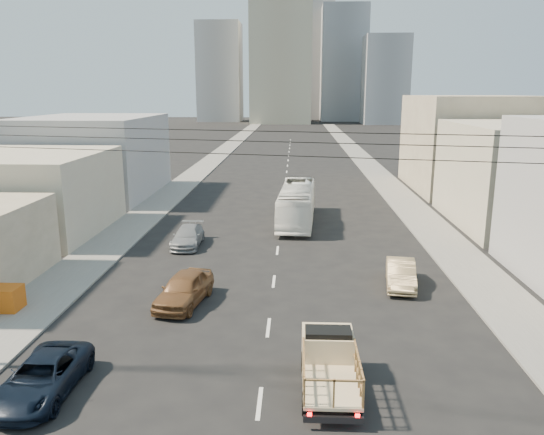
# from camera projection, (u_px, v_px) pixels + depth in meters

# --- Properties ---
(sidewalk_left) EXTENTS (3.50, 180.00, 0.12)m
(sidewalk_left) POSITION_uv_depth(u_px,v_px,m) (215.00, 158.00, 84.77)
(sidewalk_left) COLOR slate
(sidewalk_left) RESTS_ON ground
(sidewalk_right) EXTENTS (3.50, 180.00, 0.12)m
(sidewalk_right) POSITION_uv_depth(u_px,v_px,m) (362.00, 159.00, 83.76)
(sidewalk_right) COLOR slate
(sidewalk_right) RESTS_ON ground
(lane_dashes) EXTENTS (0.15, 104.00, 0.01)m
(lane_dashes) POSITION_uv_depth(u_px,v_px,m) (286.00, 175.00, 67.75)
(lane_dashes) COLOR silver
(lane_dashes) RESTS_ON ground
(flatbed_pickup) EXTENTS (1.95, 4.41, 1.90)m
(flatbed_pickup) POSITION_uv_depth(u_px,v_px,m) (329.00, 361.00, 18.84)
(flatbed_pickup) COLOR beige
(flatbed_pickup) RESTS_ON ground
(navy_pickup) EXTENTS (2.22, 4.77, 1.32)m
(navy_pickup) POSITION_uv_depth(u_px,v_px,m) (42.00, 377.00, 18.61)
(navy_pickup) COLOR black
(navy_pickup) RESTS_ON ground
(city_bus) EXTENTS (3.23, 11.31, 3.12)m
(city_bus) POSITION_uv_depth(u_px,v_px,m) (297.00, 204.00, 43.07)
(city_bus) COLOR white
(city_bus) RESTS_ON ground
(sedan_brown) EXTENTS (2.69, 4.96, 1.60)m
(sedan_brown) POSITION_uv_depth(u_px,v_px,m) (184.00, 289.00, 26.52)
(sedan_brown) COLOR brown
(sedan_brown) RESTS_ON ground
(sedan_tan) EXTENTS (2.08, 4.46, 1.41)m
(sedan_tan) POSITION_uv_depth(u_px,v_px,m) (401.00, 274.00, 28.99)
(sedan_tan) COLOR tan
(sedan_tan) RESTS_ON ground
(sedan_grey) EXTENTS (1.93, 4.60, 1.33)m
(sedan_grey) POSITION_uv_depth(u_px,v_px,m) (188.00, 236.00, 36.66)
(sedan_grey) COLOR gray
(sedan_grey) RESTS_ON ground
(overhead_wires) EXTENTS (23.01, 5.02, 0.72)m
(overhead_wires) POSITION_uv_depth(u_px,v_px,m) (257.00, 142.00, 15.63)
(overhead_wires) COLOR black
(overhead_wires) RESTS_ON ground
(crate_stack) EXTENTS (1.80, 1.20, 1.14)m
(crate_stack) POSITION_uv_depth(u_px,v_px,m) (2.00, 298.00, 25.63)
(crate_stack) COLOR #C25812
(crate_stack) RESTS_ON sidewalk_left
(bldg_right_mid) EXTENTS (11.00, 14.00, 8.00)m
(bldg_right_mid) POSITION_uv_depth(u_px,v_px,m) (528.00, 175.00, 41.69)
(bldg_right_mid) COLOR #B5A891
(bldg_right_mid) RESTS_ON ground
(bldg_right_far) EXTENTS (12.00, 16.00, 10.00)m
(bldg_right_far) POSITION_uv_depth(u_px,v_px,m) (471.00, 143.00, 56.99)
(bldg_right_far) COLOR tan
(bldg_right_far) RESTS_ON ground
(bldg_left_mid) EXTENTS (11.00, 12.00, 6.00)m
(bldg_left_mid) POSITION_uv_depth(u_px,v_px,m) (26.00, 193.00, 39.70)
(bldg_left_mid) COLOR #B5A891
(bldg_left_mid) RESTS_ON ground
(bldg_left_far) EXTENTS (12.00, 16.00, 8.00)m
(bldg_left_far) POSITION_uv_depth(u_px,v_px,m) (93.00, 156.00, 54.07)
(bldg_left_far) COLOR #99999B
(bldg_left_far) RESTS_ON ground
(high_rise_tower) EXTENTS (20.00, 20.00, 60.00)m
(high_rise_tower) POSITION_uv_depth(u_px,v_px,m) (281.00, 31.00, 174.68)
(high_rise_tower) COLOR tan
(high_rise_tower) RESTS_ON ground
(midrise_ne) EXTENTS (16.00, 16.00, 40.00)m
(midrise_ne) POSITION_uv_depth(u_px,v_px,m) (343.00, 64.00, 190.62)
(midrise_ne) COLOR gray
(midrise_ne) RESTS_ON ground
(midrise_nw) EXTENTS (15.00, 15.00, 34.00)m
(midrise_nw) POSITION_uv_depth(u_px,v_px,m) (220.00, 73.00, 188.36)
(midrise_nw) COLOR gray
(midrise_nw) RESTS_ON ground
(midrise_back) EXTENTS (18.00, 18.00, 44.00)m
(midrise_back) POSITION_uv_depth(u_px,v_px,m) (309.00, 61.00, 205.26)
(midrise_back) COLOR #99999B
(midrise_back) RESTS_ON ground
(midrise_east) EXTENTS (14.00, 14.00, 28.00)m
(midrise_east) POSITION_uv_depth(u_px,v_px,m) (385.00, 80.00, 172.06)
(midrise_east) COLOR gray
(midrise_east) RESTS_ON ground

